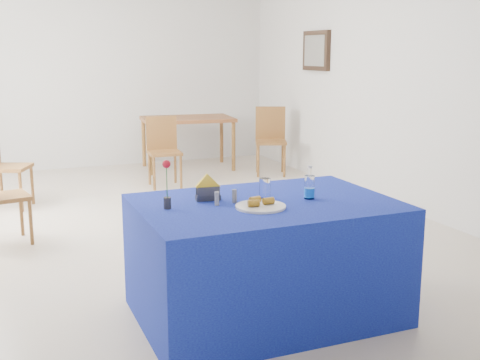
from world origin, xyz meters
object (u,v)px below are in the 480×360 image
Objects in this scene: oak_table at (187,123)px; chair_bg_left at (163,146)px; plate at (261,207)px; chair_bg_right at (271,135)px; blue_table at (265,259)px; chair_win_b at (1,161)px; water_bottle at (309,188)px.

oak_table is 1.56× the size of chair_bg_left.
chair_bg_right is (2.12, 4.35, -0.23)m from plate.
blue_table is 4.68m from chair_bg_right.
blue_table is at bearing -101.91° from oak_table.
plate is 3.99m from chair_win_b.
water_bottle is at bearing -89.79° from chair_bg_right.
oak_table is at bearing 61.43° from chair_bg_left.
chair_bg_right is 1.03× the size of chair_win_b.
chair_win_b reaches higher than plate.
chair_win_b is at bearing 112.77° from blue_table.
chair_bg_right is (0.96, -0.81, -0.14)m from oak_table.
chair_bg_right is at bearing -39.95° from oak_table.
oak_table is 1.19m from chair_bg_left.
plate is 0.22× the size of oak_table.
chair_bg_left is at bearing -122.71° from oak_table.
plate is at bearing -92.97° from chair_bg_left.
chair_win_b reaches higher than blue_table.
chair_bg_left is 0.94× the size of chair_bg_right.
oak_table is at bearing -37.91° from chair_win_b.
water_bottle reaches higher than chair_bg_left.
plate reaches higher than blue_table.
blue_table is at bearing 54.28° from plate.
blue_table is 3.90m from chair_win_b.
plate is 0.19× the size of blue_table.
water_bottle is at bearing -130.81° from chair_win_b.
chair_bg_left is 1.61m from chair_bg_right.
water_bottle is at bearing 13.56° from plate.
chair_win_b is at bearing 110.79° from plate.
chair_win_b is (-1.80, 3.63, -0.30)m from water_bottle.
water_bottle reaches higher than chair_win_b.
chair_bg_left reaches higher than blue_table.
chair_bg_right is (1.60, 0.18, 0.03)m from chair_bg_left.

